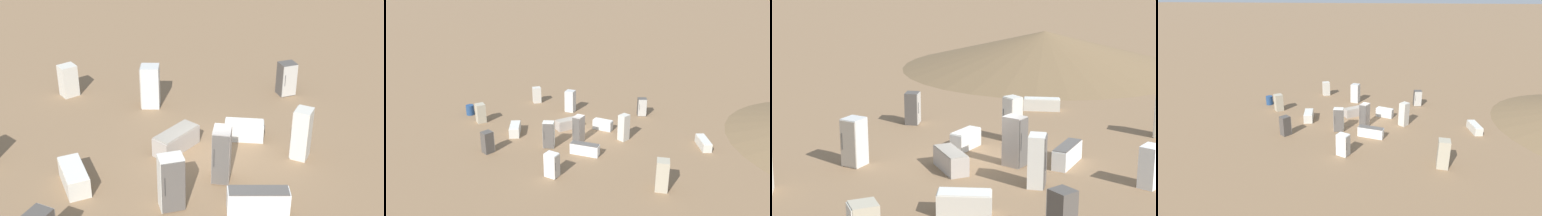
{
  "view_description": "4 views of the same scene",
  "coord_description": "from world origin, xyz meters",
  "views": [
    {
      "loc": [
        -2.71,
        -15.88,
        10.51
      ],
      "look_at": [
        -0.69,
        0.91,
        1.63
      ],
      "focal_mm": 50.0,
      "sensor_mm": 36.0,
      "label": 1
    },
    {
      "loc": [
        5.55,
        -24.56,
        11.55
      ],
      "look_at": [
        -0.39,
        0.37,
        1.91
      ],
      "focal_mm": 35.0,
      "sensor_mm": 36.0,
      "label": 2
    },
    {
      "loc": [
        -21.99,
        -7.61,
        8.08
      ],
      "look_at": [
        0.51,
        1.0,
        1.92
      ],
      "focal_mm": 60.0,
      "sensor_mm": 36.0,
      "label": 3
    },
    {
      "loc": [
        4.29,
        -23.08,
        9.85
      ],
      "look_at": [
        -1.14,
        -1.32,
        1.5
      ],
      "focal_mm": 28.0,
      "sensor_mm": 36.0,
      "label": 4
    }
  ],
  "objects": [
    {
      "name": "discarded_fridge_8",
      "position": [
        -5.44,
        -4.22,
        0.74
      ],
      "size": [
        0.86,
        0.89,
        1.48
      ],
      "rotation": [
        0.0,
        0.0,
        5.72
      ],
      "color": "#4C4742",
      "rests_on": "ground_plane"
    },
    {
      "name": "discarded_fridge_7",
      "position": [
        -2.04,
        4.43,
        0.91
      ],
      "size": [
        0.87,
        0.81,
        1.83
      ],
      "rotation": [
        0.0,
        0.0,
        1.44
      ],
      "color": "silver",
      "rests_on": "ground_plane"
    },
    {
      "name": "discarded_fridge_9",
      "position": [
        3.07,
        -0.2,
        0.95
      ],
      "size": [
        0.84,
        0.86,
        1.91
      ],
      "rotation": [
        0.0,
        0.0,
        1.0
      ],
      "color": "beige",
      "rests_on": "ground_plane"
    },
    {
      "name": "discarded_fridge_12",
      "position": [
        0.88,
        -3.03,
        0.39
      ],
      "size": [
        1.96,
        0.78,
        0.78
      ],
      "rotation": [
        0.0,
        0.0,
        1.45
      ],
      "color": "white",
      "rests_on": "ground_plane"
    },
    {
      "name": "discarded_fridge_14",
      "position": [
        3.98,
        4.87,
        0.74
      ],
      "size": [
        0.82,
        0.76,
        1.48
      ],
      "rotation": [
        0.0,
        0.0,
        3.37
      ],
      "color": "#4C4742",
      "rests_on": "ground_plane"
    },
    {
      "name": "discarded_fridge_10",
      "position": [
        0.04,
        -1.22,
        0.96
      ],
      "size": [
        0.77,
        0.92,
        1.92
      ],
      "rotation": [
        0.0,
        0.0,
        2.86
      ],
      "color": "#A89E93",
      "rests_on": "ground_plane"
    },
    {
      "name": "discarded_fridge_4",
      "position": [
        -5.56,
        5.92,
        0.71
      ],
      "size": [
        0.93,
        0.92,
        1.41
      ],
      "rotation": [
        0.0,
        0.0,
        0.53
      ],
      "color": "beige",
      "rests_on": "ground_plane"
    },
    {
      "name": "discarded_fridge_3",
      "position": [
        8.55,
        -0.1,
        0.31
      ],
      "size": [
        1.02,
        1.91,
        0.62
      ],
      "rotation": [
        0.0,
        0.0,
        3.39
      ],
      "color": "beige",
      "rests_on": "ground_plane"
    },
    {
      "name": "discarded_fridge_11",
      "position": [
        -4.83,
        -1.06,
        0.37
      ],
      "size": [
        1.17,
        1.82,
        0.74
      ],
      "rotation": [
        0.0,
        0.0,
        3.43
      ],
      "color": "beige",
      "rests_on": "ground_plane"
    },
    {
      "name": "discarded_fridge_13",
      "position": [
        -1.74,
        -2.54,
        0.93
      ],
      "size": [
        0.83,
        0.7,
        1.85
      ],
      "rotation": [
        0.0,
        0.0,
        3.29
      ],
      "color": "silver",
      "rests_on": "ground_plane"
    },
    {
      "name": "discarded_fridge_2",
      "position": [
        -1.28,
        0.83,
        0.38
      ],
      "size": [
        1.83,
        1.79,
        0.76
      ],
      "rotation": [
        0.0,
        0.0,
        5.47
      ],
      "color": "#A89E93",
      "rests_on": "ground_plane"
    },
    {
      "name": "discarded_fridge_1",
      "position": [
        -8.34,
        0.45,
        0.76
      ],
      "size": [
        1.01,
        1.01,
        1.51
      ],
      "rotation": [
        0.0,
        0.0,
        0.75
      ],
      "color": "#B2A88E",
      "rests_on": "ground_plane"
    },
    {
      "name": "rusty_barrel",
      "position": [
        -9.97,
        1.71,
        0.41
      ],
      "size": [
        0.65,
        0.65,
        0.83
      ],
      "color": "navy",
      "rests_on": "ground_plane"
    },
    {
      "name": "discarded_fridge_0",
      "position": [
        1.34,
        1.24,
        0.38
      ],
      "size": [
        1.55,
        0.88,
        0.77
      ],
      "rotation": [
        0.0,
        0.0,
        1.34
      ],
      "color": "silver",
      "rests_on": "ground_plane"
    },
    {
      "name": "discarded_fridge_5",
      "position": [
        5.9,
        -6.13,
        0.91
      ],
      "size": [
        0.7,
        0.79,
        1.82
      ],
      "rotation": [
        0.0,
        0.0,
        0.02
      ],
      "color": "#B2A88E",
      "rests_on": "ground_plane"
    },
    {
      "name": "ground_plane",
      "position": [
        0.0,
        0.0,
        0.0
      ],
      "size": [
        1000.0,
        1000.0,
        0.0
      ],
      "primitive_type": "plane",
      "color": "#846647"
    },
    {
      "name": "discarded_fridge_6",
      "position": [
        -0.4,
        -6.16,
        0.74
      ],
      "size": [
        0.91,
        0.78,
        1.48
      ],
      "rotation": [
        0.0,
        0.0,
        4.4
      ],
      "color": "white",
      "rests_on": "ground_plane"
    }
  ]
}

